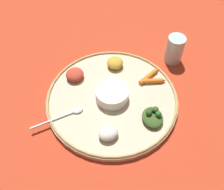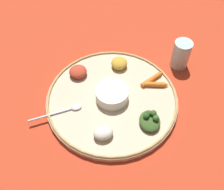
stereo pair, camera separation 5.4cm
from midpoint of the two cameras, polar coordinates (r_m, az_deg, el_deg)
name	(u,v)px [view 1 (the left image)]	position (r m, az deg, el deg)	size (l,w,h in m)	color
ground_plane	(112,101)	(0.87, -1.76, -1.45)	(2.40, 2.40, 0.00)	#B7381E
platter	(112,100)	(0.87, -1.78, -1.07)	(0.43, 0.43, 0.02)	#C6B293
platter_rim	(112,97)	(0.86, -1.80, -0.56)	(0.43, 0.43, 0.01)	tan
center_bowl	(112,94)	(0.84, -1.83, 0.20)	(0.11, 0.11, 0.04)	silver
spoon	(65,115)	(0.83, -11.97, -4.37)	(0.04, 0.17, 0.01)	silver
greens_pile	(153,116)	(0.80, 7.00, -4.76)	(0.08, 0.07, 0.04)	#385623
carrot_near_spoon	(153,81)	(0.90, 7.35, 3.01)	(0.03, 0.09, 0.02)	orange
carrot_outer	(149,76)	(0.91, 6.53, 4.15)	(0.06, 0.09, 0.02)	orange
mound_berbere_red	(75,74)	(0.91, -9.83, 4.38)	(0.06, 0.06, 0.03)	#B73D28
mound_lentil_yellow	(115,63)	(0.94, -0.99, 6.99)	(0.06, 0.06, 0.03)	gold
mound_rice_white	(108,133)	(0.77, -2.84, -8.46)	(0.06, 0.05, 0.03)	silver
drinking_glass	(174,51)	(0.99, 11.92, 9.38)	(0.06, 0.06, 0.11)	silver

